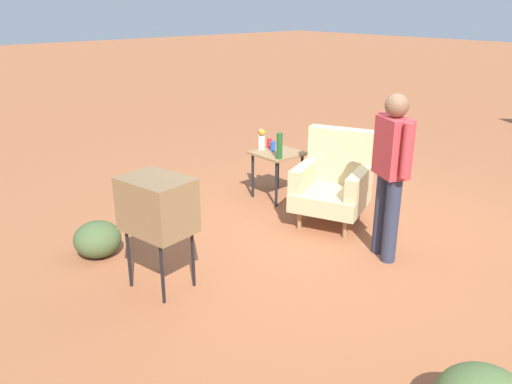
{
  "coord_description": "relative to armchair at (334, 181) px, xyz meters",
  "views": [
    {
      "loc": [
        3.38,
        -4.08,
        2.42
      ],
      "look_at": [
        -0.2,
        -0.97,
        0.65
      ],
      "focal_mm": 36.0,
      "sensor_mm": 36.0,
      "label": 1
    }
  ],
  "objects": [
    {
      "name": "soda_can_blue",
      "position": [
        -1.07,
        0.03,
        0.18
      ],
      "size": [
        0.07,
        0.07,
        0.12
      ],
      "primitive_type": "cylinder",
      "color": "blue",
      "rests_on": "side_table"
    },
    {
      "name": "side_table",
      "position": [
        -0.98,
        0.04,
        0.03
      ],
      "size": [
        0.56,
        0.56,
        0.62
      ],
      "color": "black",
      "rests_on": "ground"
    },
    {
      "name": "flower_vase",
      "position": [
        -1.22,
        -0.03,
        0.27
      ],
      "size": [
        0.14,
        0.1,
        0.27
      ],
      "color": "silver",
      "rests_on": "side_table"
    },
    {
      "name": "person_standing",
      "position": [
        0.93,
        -0.29,
        0.44
      ],
      "size": [
        0.52,
        0.35,
        1.64
      ],
      "color": "#2D3347",
      "rests_on": "ground"
    },
    {
      "name": "tv_on_stand",
      "position": [
        -0.03,
        -2.27,
        0.28
      ],
      "size": [
        0.67,
        0.54,
        1.03
      ],
      "color": "black",
      "rests_on": "ground"
    },
    {
      "name": "bottle_wine_green",
      "position": [
        -0.75,
        -0.15,
        0.28
      ],
      "size": [
        0.07,
        0.07,
        0.32
      ],
      "primitive_type": "cylinder",
      "color": "#1E5623",
      "rests_on": "side_table"
    },
    {
      "name": "shrub_mid",
      "position": [
        -0.97,
        -2.45,
        -0.32
      ],
      "size": [
        0.47,
        0.47,
        0.36
      ],
      "primitive_type": "ellipsoid",
      "color": "#475B33",
      "rests_on": "ground"
    },
    {
      "name": "soda_can_red",
      "position": [
        -1.2,
        0.1,
        0.18
      ],
      "size": [
        0.07,
        0.07,
        0.12
      ],
      "primitive_type": "cylinder",
      "color": "red",
      "rests_on": "side_table"
    },
    {
      "name": "armchair",
      "position": [
        0.0,
        0.0,
        0.0
      ],
      "size": [
        1.0,
        1.01,
        1.06
      ],
      "color": "#937047",
      "rests_on": "ground"
    },
    {
      "name": "ground_plane",
      "position": [
        0.21,
        -0.22,
        -0.5
      ],
      "size": [
        60.0,
        60.0,
        0.0
      ],
      "primitive_type": "plane",
      "color": "#A05B38"
    }
  ]
}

